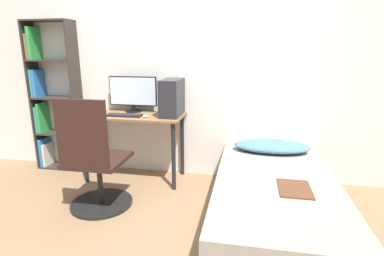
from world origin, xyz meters
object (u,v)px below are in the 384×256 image
(pc_tower, at_px, (172,98))
(office_chair, at_px, (95,169))
(monitor, at_px, (133,93))
(bed, at_px, (275,202))
(keyboard, at_px, (124,115))
(bookshelf, at_px, (50,99))

(pc_tower, bearing_deg, office_chair, -124.97)
(monitor, bearing_deg, office_chair, -92.89)
(bed, xyz_separation_m, keyboard, (-1.57, 0.60, 0.56))
(bookshelf, xyz_separation_m, office_chair, (1.03, -0.87, -0.48))
(bed, bearing_deg, keyboard, 159.19)
(bed, relative_size, monitor, 3.39)
(bookshelf, relative_size, office_chair, 1.68)
(office_chair, height_order, bed, office_chair)
(bed, relative_size, keyboard, 4.96)
(bookshelf, distance_m, keyboard, 1.09)
(office_chair, bearing_deg, keyboard, 86.94)
(office_chair, distance_m, monitor, 1.06)
(office_chair, xyz_separation_m, bed, (1.60, 0.03, -0.19))
(office_chair, bearing_deg, monitor, 87.11)
(office_chair, relative_size, keyboard, 2.75)
(pc_tower, bearing_deg, monitor, 166.69)
(office_chair, relative_size, monitor, 1.88)
(bookshelf, distance_m, bed, 2.84)
(bookshelf, distance_m, office_chair, 1.43)
(bed, height_order, keyboard, keyboard)
(bookshelf, bearing_deg, keyboard, -13.02)
(monitor, bearing_deg, pc_tower, -13.31)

